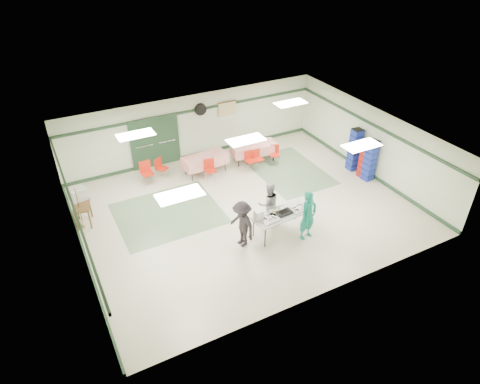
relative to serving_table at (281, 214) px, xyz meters
name	(u,v)px	position (x,y,z in m)	size (l,w,h in m)	color
floor	(245,209)	(-0.38, 1.69, -0.72)	(11.00, 11.00, 0.00)	beige
ceiling	(246,139)	(-0.38, 1.69, 1.98)	(11.00, 11.00, 0.00)	silver
wall_back	(194,126)	(-0.38, 6.19, 0.63)	(11.00, 11.00, 0.00)	beige
wall_front	(329,256)	(-0.38, -2.81, 0.63)	(11.00, 11.00, 0.00)	beige
wall_left	(76,222)	(-5.88, 1.69, 0.63)	(9.00, 9.00, 0.00)	beige
wall_right	(372,142)	(5.12, 1.69, 0.63)	(9.00, 9.00, 0.00)	beige
trim_back	(193,111)	(-0.38, 6.16, 1.33)	(11.00, 0.06, 0.10)	#1F3A24
baseboard_back	(196,154)	(-0.38, 6.16, -0.66)	(11.00, 0.06, 0.12)	#1F3A24
trim_left	(71,201)	(-5.85, 1.69, 1.33)	(9.00, 0.06, 0.10)	#1F3A24
baseboard_left	(86,256)	(-5.85, 1.69, -0.66)	(9.00, 0.06, 0.12)	#1F3A24
trim_right	(374,125)	(5.09, 1.69, 1.33)	(9.00, 0.06, 0.10)	#1F3A24
baseboard_right	(366,171)	(5.09, 1.69, -0.66)	(9.00, 0.06, 0.12)	#1F3A24
green_patch_a	(168,213)	(-2.88, 2.69, -0.72)	(3.50, 3.00, 0.01)	#617A59
green_patch_b	(289,171)	(2.42, 3.19, -0.72)	(2.50, 3.50, 0.01)	#617A59
double_door_left	(144,145)	(-2.58, 6.13, 0.33)	(0.90, 0.06, 2.10)	#999B99
double_door_right	(166,140)	(-1.63, 6.13, 0.33)	(0.90, 0.06, 2.10)	#999B99
door_frame	(155,142)	(-2.11, 6.11, 0.33)	(2.00, 0.03, 2.15)	#1F3A24
wall_fan	(201,109)	(-0.08, 6.13, 1.33)	(0.50, 0.50, 0.10)	black
scroll_banner	(227,109)	(1.12, 6.13, 1.13)	(0.80, 0.02, 0.60)	beige
serving_table	(281,214)	(0.00, 0.00, 0.00)	(2.01, 0.95, 0.76)	#AAAAA5
sheet_tray_right	(299,209)	(0.60, -0.08, 0.05)	(0.53, 0.40, 0.02)	silver
sheet_tray_mid	(278,212)	(-0.08, 0.11, 0.05)	(0.60, 0.45, 0.02)	silver
sheet_tray_left	(270,219)	(-0.49, -0.11, 0.05)	(0.59, 0.45, 0.02)	silver
baking_pan	(285,213)	(0.08, -0.05, 0.08)	(0.48, 0.30, 0.08)	black
foam_box_stack	(259,215)	(-0.77, 0.11, 0.19)	(0.25, 0.23, 0.29)	white
volunteer_teal	(308,215)	(0.61, -0.57, 0.12)	(0.61, 0.40, 1.68)	#128170
volunteer_grey	(268,204)	(-0.09, 0.65, 0.04)	(0.74, 0.58, 1.53)	gray
volunteer_dark	(242,224)	(-1.39, 0.05, 0.07)	(1.02, 0.59, 1.58)	black
dining_table_a	(254,148)	(1.59, 4.64, -0.15)	(1.94, 1.09, 0.77)	red
dining_table_b	(205,160)	(-0.61, 4.64, -0.15)	(1.81, 0.91, 0.77)	red
chair_a	(257,157)	(1.43, 4.07, -0.23)	(0.42, 0.42, 0.80)	red
chair_b	(250,158)	(1.08, 4.07, -0.22)	(0.38, 0.38, 0.81)	red
chair_c	(274,152)	(2.24, 4.06, -0.23)	(0.49, 0.49, 0.81)	red
chair_d	(210,168)	(-0.66, 4.07, -0.18)	(0.48, 0.48, 0.87)	red
chair_loose_a	(160,166)	(-2.31, 5.11, -0.21)	(0.54, 0.54, 0.83)	red
chair_loose_b	(146,170)	(-2.91, 4.93, -0.15)	(0.44, 0.44, 0.93)	red
crate_stack_blue_a	(370,160)	(4.77, 1.26, 0.12)	(0.37, 0.37, 1.67)	navy
crate_stack_red	(365,163)	(4.77, 1.51, -0.13)	(0.36, 0.36, 1.18)	#9C1A0F
crate_stack_blue_b	(355,150)	(4.77, 2.16, 0.16)	(0.39, 0.39, 1.76)	navy
printer_table	(82,208)	(-5.53, 3.43, -0.09)	(0.69, 0.90, 0.74)	brown
office_printer	(78,194)	(-5.53, 3.84, 0.23)	(0.52, 0.45, 0.41)	#B9B9B4
broom	(79,206)	(-5.61, 3.36, 0.05)	(0.03, 0.03, 1.48)	brown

